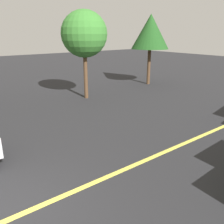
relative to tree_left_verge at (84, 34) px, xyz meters
name	(u,v)px	position (x,y,z in m)	size (l,w,h in m)	color
lane_marking_centre	(110,176)	(-3.99, -7.69, -3.74)	(28.00, 0.16, 0.01)	#E0D14C
tree_left_verge	(84,34)	(0.00, 0.00, 0.00)	(2.66, 2.66, 5.10)	#513823
tree_right_verge	(150,32)	(6.08, 0.65, 0.13)	(2.77, 2.77, 5.14)	#513823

